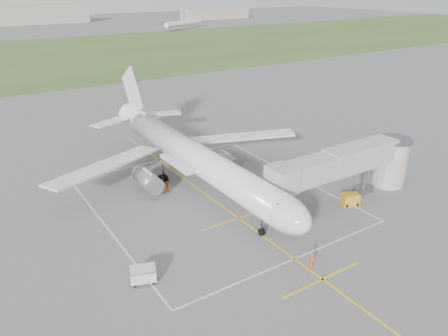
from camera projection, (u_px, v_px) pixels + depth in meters
ground at (197, 188)px, 60.14m from camera, size 700.00×700.00×0.00m
grass_strip at (20, 59)px, 160.10m from camera, size 700.00×120.00×0.02m
apron_markings at (220, 204)px, 55.66m from camera, size 28.20×60.00×0.01m
airliner at (193, 157)px, 58.99m from camera, size 38.93×46.75×13.52m
jet_bridge at (355, 164)px, 55.80m from camera, size 23.40×5.00×7.20m
gpu_unit at (350, 199)px, 55.34m from camera, size 2.43×2.07×1.56m
baggage_cart at (143, 275)px, 40.97m from camera, size 2.71×2.13×1.65m
ramp_worker_nose at (312, 262)px, 42.72m from camera, size 0.84×0.74×1.93m
ramp_worker_wing at (167, 187)px, 58.60m from camera, size 0.98×0.90×1.64m
distant_aircraft at (29, 36)px, 195.87m from camera, size 202.93×63.44×8.85m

